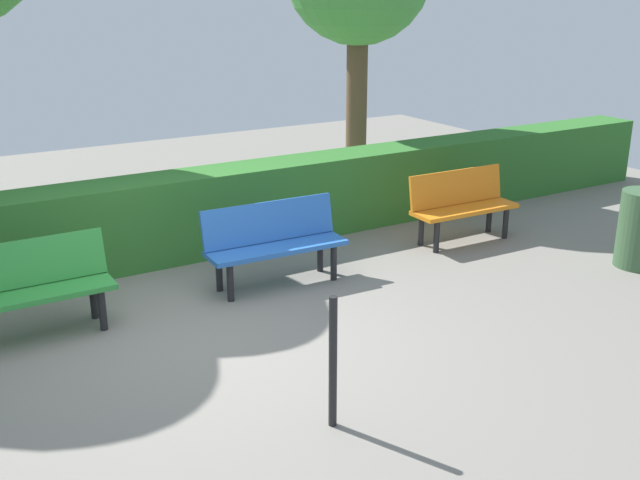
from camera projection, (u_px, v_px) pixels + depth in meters
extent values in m
plane|color=gray|center=(204.00, 335.00, 6.75)|extent=(17.80, 17.80, 0.00)
cube|color=orange|center=(465.00, 209.00, 9.08)|extent=(1.39, 0.46, 0.05)
cube|color=orange|center=(456.00, 187.00, 9.16)|extent=(1.38, 0.15, 0.42)
cylinder|color=black|center=(506.00, 223.00, 9.27)|extent=(0.07, 0.07, 0.39)
cylinder|color=black|center=(489.00, 217.00, 9.52)|extent=(0.07, 0.07, 0.39)
cylinder|color=black|center=(437.00, 237.00, 8.77)|extent=(0.07, 0.07, 0.39)
cylinder|color=black|center=(421.00, 230.00, 9.02)|extent=(0.07, 0.07, 0.39)
cube|color=blue|center=(277.00, 248.00, 7.74)|extent=(1.50, 0.48, 0.05)
cube|color=blue|center=(269.00, 222.00, 7.82)|extent=(1.49, 0.18, 0.42)
cylinder|color=black|center=(334.00, 263.00, 7.95)|extent=(0.07, 0.07, 0.39)
cylinder|color=black|center=(320.00, 254.00, 8.20)|extent=(0.07, 0.07, 0.39)
cylinder|color=black|center=(230.00, 283.00, 7.41)|extent=(0.07, 0.07, 0.39)
cylinder|color=black|center=(219.00, 273.00, 7.66)|extent=(0.07, 0.07, 0.39)
cube|color=#2D8C38|center=(24.00, 296.00, 6.53)|extent=(1.55, 0.42, 0.05)
cube|color=#2D8C38|center=(16.00, 265.00, 6.61)|extent=(1.55, 0.13, 0.42)
cylinder|color=black|center=(102.00, 310.00, 6.79)|extent=(0.07, 0.07, 0.39)
cylinder|color=black|center=(94.00, 299.00, 7.03)|extent=(0.07, 0.07, 0.39)
cube|color=#2D6B28|center=(226.00, 209.00, 8.85)|extent=(13.80, 0.63, 0.97)
cylinder|color=brown|center=(357.00, 105.00, 11.24)|extent=(0.31, 0.31, 2.58)
cylinder|color=black|center=(333.00, 363.00, 5.20)|extent=(0.06, 0.06, 1.00)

